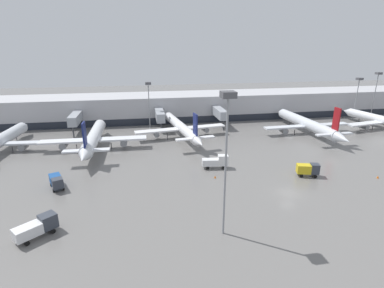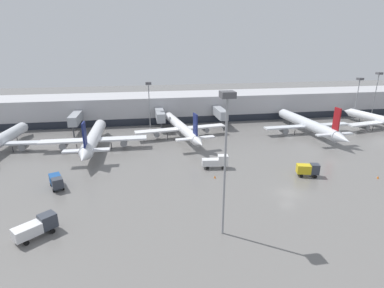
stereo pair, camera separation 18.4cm
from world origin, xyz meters
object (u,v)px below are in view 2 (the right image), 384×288
parked_jet_0 (181,127)px  apron_light_mast_5 (378,82)px  parked_jet_4 (94,138)px  service_truck_1 (216,161)px  traffic_cone_1 (215,177)px  service_truck_2 (56,181)px  service_truck_3 (36,227)px  parked_jet_2 (308,124)px  apron_light_mast_1 (226,127)px  service_truck_0 (308,169)px  apron_light_mast_3 (359,86)px  parked_jet_1 (383,121)px  apron_light_mast_4 (149,91)px  traffic_cone_2 (378,177)px

parked_jet_0 → apron_light_mast_5: apron_light_mast_5 is taller
parked_jet_4 → service_truck_1: (28.07, -17.37, -1.57)m
parked_jet_0 → traffic_cone_1: parked_jet_0 is taller
service_truck_2 → service_truck_3: bearing=-18.5°
parked_jet_2 → apron_light_mast_1: size_ratio=1.80×
service_truck_1 → service_truck_3: 36.93m
service_truck_1 → service_truck_3: (-31.21, -19.75, -0.01)m
parked_jet_4 → apron_light_mast_5: bearing=-77.2°
service_truck_2 → apron_light_mast_5: bearing=89.9°
service_truck_0 → parked_jet_0: bearing=140.8°
parked_jet_4 → apron_light_mast_3: apron_light_mast_3 is taller
parked_jet_4 → traffic_cone_1: bearing=-129.4°
parked_jet_0 → service_truck_0: bearing=-153.8°
traffic_cone_1 → apron_light_mast_5: 84.69m
service_truck_0 → traffic_cone_1: size_ratio=7.61×
service_truck_3 → apron_light_mast_3: bearing=-8.2°
parked_jet_4 → service_truck_2: 21.99m
apron_light_mast_5 → parked_jet_0: bearing=-169.4°
parked_jet_1 → apron_light_mast_3: apron_light_mast_3 is taller
parked_jet_1 → parked_jet_2: size_ratio=0.86×
service_truck_2 → apron_light_mast_3: bearing=90.7°
service_truck_1 → apron_light_mast_5: 80.67m
apron_light_mast_1 → apron_light_mast_3: size_ratio=1.37×
parked_jet_1 → apron_light_mast_4: 75.99m
parked_jet_1 → apron_light_mast_1: 81.78m
parked_jet_0 → traffic_cone_1: size_ratio=58.15×
apron_light_mast_3 → apron_light_mast_5: 9.76m
parked_jet_2 → service_truck_3: bearing=120.0°
parked_jet_1 → service_truck_3: parked_jet_1 is taller
service_truck_3 → service_truck_1: bearing=-6.9°
service_truck_2 → traffic_cone_1: bearing=65.8°
parked_jet_4 → service_truck_0: bearing=-117.7°
traffic_cone_1 → service_truck_3: bearing=-153.7°
service_truck_1 → apron_light_mast_3: apron_light_mast_3 is taller
service_truck_2 → service_truck_0: bearing=63.7°
parked_jet_1 → traffic_cone_1: bearing=104.1°
apron_light_mast_1 → traffic_cone_1: bearing=79.2°
service_truck_2 → parked_jet_0: bearing=112.9°
apron_light_mast_1 → parked_jet_1: bearing=34.8°
apron_light_mast_1 → apron_light_mast_4: size_ratio=1.38×
service_truck_2 → traffic_cone_1: 30.79m
service_truck_2 → traffic_cone_2: size_ratio=8.84×
service_truck_0 → apron_light_mast_4: apron_light_mast_4 is taller
service_truck_3 → apron_light_mast_5: apron_light_mast_5 is taller
apron_light_mast_3 → apron_light_mast_1: bearing=-138.0°
parked_jet_0 → service_truck_1: size_ratio=6.14×
service_truck_1 → apron_light_mast_5: size_ratio=0.35×
parked_jet_1 → apron_light_mast_1: apron_light_mast_1 is taller
traffic_cone_1 → traffic_cone_2: bearing=-10.2°
service_truck_2 → apron_light_mast_5: apron_light_mast_5 is taller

